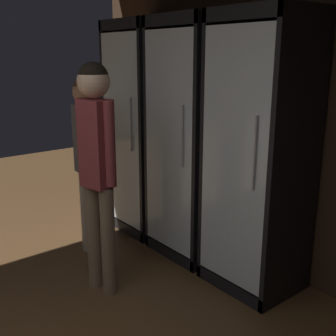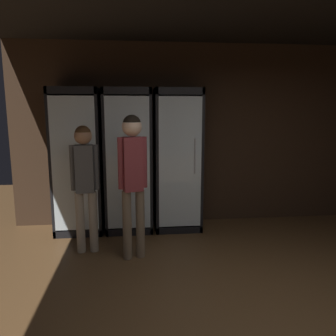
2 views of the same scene
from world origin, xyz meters
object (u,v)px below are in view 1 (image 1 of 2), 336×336
(cooler_left, at_px, (197,142))
(shopper_far, at_px, (97,153))
(cooler_far_left, at_px, (148,131))
(shopper_near, at_px, (88,148))
(cooler_center, at_px, (262,159))

(cooler_left, bearing_deg, shopper_far, -86.25)
(cooler_far_left, xyz_separation_m, shopper_far, (0.80, -1.04, 0.07))
(cooler_left, distance_m, shopper_far, 1.04)
(cooler_far_left, height_order, shopper_far, cooler_far_left)
(cooler_left, distance_m, shopper_near, 0.96)
(cooler_center, distance_m, shopper_far, 1.24)
(cooler_center, bearing_deg, shopper_far, -122.49)
(cooler_left, relative_size, shopper_far, 1.21)
(shopper_near, bearing_deg, shopper_far, -22.05)
(cooler_far_left, xyz_separation_m, shopper_near, (0.21, -0.80, -0.03))
(cooler_far_left, bearing_deg, cooler_center, -0.01)
(cooler_far_left, distance_m, cooler_center, 1.46)
(shopper_near, height_order, shopper_far, shopper_far)
(shopper_near, xyz_separation_m, shopper_far, (0.59, -0.24, 0.10))
(cooler_left, xyz_separation_m, shopper_far, (0.07, -1.04, 0.06))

